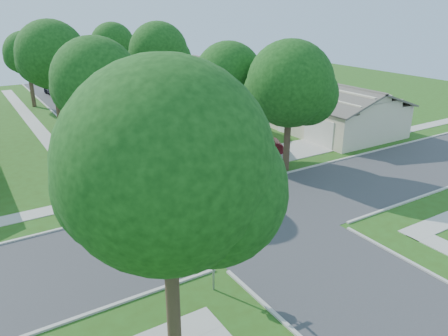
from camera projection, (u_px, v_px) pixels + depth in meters
name	position (u px, v px, depth m)	size (l,w,h in m)	color
ground	(244.00, 215.00, 23.39)	(100.00, 100.00, 0.00)	#294B14
road_ns	(244.00, 215.00, 23.39)	(7.00, 100.00, 0.02)	#333335
sidewalk_ne	(155.00, 109.00, 47.04)	(1.20, 40.00, 0.04)	#9E9B91
sidewalk_nw	(34.00, 124.00, 41.00)	(1.20, 40.00, 0.04)	#9E9B91
driveway	(277.00, 154.00, 32.93)	(8.80, 3.60, 0.05)	#9E9B91
stop_sign_sw	(213.00, 245.00, 16.62)	(1.05, 0.80, 2.98)	gray
stop_sign_ne	(263.00, 143.00, 28.73)	(1.05, 0.80, 2.98)	gray
tree_e_near	(229.00, 79.00, 30.89)	(4.97, 4.80, 8.28)	#38281C
tree_e_mid	(159.00, 54.00, 40.20)	(5.59, 5.40, 9.21)	#38281C
tree_e_far	(113.00, 46.00, 50.62)	(5.17, 5.00, 8.72)	#38281C
tree_w_near	(97.00, 84.00, 26.08)	(5.38, 5.20, 8.97)	#38281C
tree_w_mid	(52.00, 58.00, 35.47)	(5.80, 5.60, 9.56)	#38281C
tree_w_far	(27.00, 55.00, 46.13)	(4.76, 4.60, 8.04)	#38281C
tree_sw_corner	(169.00, 175.00, 11.94)	(6.21, 6.00, 9.55)	#38281C
tree_ne_corner	(290.00, 88.00, 27.90)	(5.80, 5.60, 8.66)	#38281C
house_ne_near	(321.00, 111.00, 39.50)	(8.42, 13.60, 4.23)	beige
house_ne_far	(218.00, 82.00, 53.78)	(8.42, 13.60, 4.23)	beige
car_driveway	(249.00, 144.00, 32.53)	(1.75, 5.01, 1.65)	#541118
car_curb_east	(157.00, 120.00, 39.54)	(1.78, 4.43, 1.51)	black
car_curb_west	(55.00, 89.00, 53.98)	(1.91, 4.69, 1.36)	black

